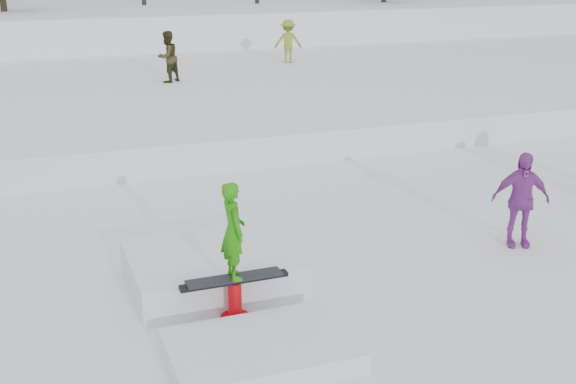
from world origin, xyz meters
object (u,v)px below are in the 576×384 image
object	(u,v)px
walker_ygreen	(288,41)
jib_rail_feature	(224,285)
walker_olive	(168,57)
spectator_purple	(520,199)

from	to	relation	value
walker_ygreen	jib_rail_feature	distance (m)	19.72
walker_olive	walker_ygreen	world-z (taller)	walker_olive
spectator_purple	jib_rail_feature	distance (m)	5.68
spectator_purple	walker_olive	bearing A→B (deg)	124.57
spectator_purple	jib_rail_feature	bearing A→B (deg)	-154.55
walker_olive	walker_ygreen	size ratio (longest dim) A/B	1.02
walker_olive	jib_rail_feature	world-z (taller)	walker_olive
spectator_purple	jib_rail_feature	size ratio (longest dim) A/B	0.40
walker_ygreen	jib_rail_feature	world-z (taller)	walker_ygreen
walker_ygreen	spectator_purple	bearing A→B (deg)	103.78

